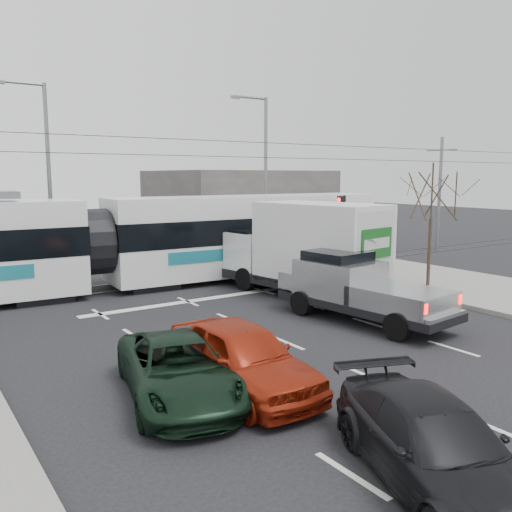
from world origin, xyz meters
TOP-DOWN VIEW (x-y plane):
  - ground at (0.00, 0.00)m, footprint 120.00×120.00m
  - sidewalk_right at (9.00, 0.00)m, footprint 6.00×60.00m
  - rails at (0.00, 10.00)m, footprint 60.00×1.60m
  - building_right at (12.00, 24.00)m, footprint 12.00×10.00m
  - bare_tree at (7.60, 2.50)m, footprint 2.40×2.40m
  - traffic_signal at (6.47, 6.50)m, footprint 0.44×0.44m
  - street_lamp_near at (7.31, 14.00)m, footprint 2.38×0.25m
  - street_lamp_far at (-4.19, 16.00)m, footprint 2.38×0.25m
  - catenary at (0.00, 10.00)m, footprint 60.00×0.20m
  - tram at (-4.03, 9.45)m, footprint 27.29×4.17m
  - silver_pickup at (1.67, 0.71)m, footprint 2.69×6.16m
  - box_truck at (2.63, 4.26)m, footprint 3.56×7.53m
  - navy_pickup at (3.80, 5.81)m, footprint 1.80×4.52m
  - green_car at (-5.89, -1.79)m, footprint 3.15×4.94m
  - red_car at (-4.59, -2.19)m, footprint 1.81×4.47m
  - dark_car at (-4.17, -6.89)m, footprint 3.28×4.80m

SIDE VIEW (x-z plane):
  - ground at x=0.00m, z-range 0.00..0.00m
  - rails at x=0.00m, z-range 0.00..0.03m
  - sidewalk_right at x=9.00m, z-range 0.00..0.15m
  - green_car at x=-5.89m, z-range 0.00..1.27m
  - dark_car at x=-4.17m, z-range 0.00..1.29m
  - red_car at x=-4.59m, z-range 0.00..1.52m
  - navy_pickup at x=3.80m, z-range -0.01..1.89m
  - silver_pickup at x=1.67m, z-range -0.01..2.16m
  - box_truck at x=2.63m, z-range -0.02..3.60m
  - tram at x=-4.03m, z-range -0.80..4.74m
  - building_right at x=12.00m, z-range 0.00..5.00m
  - traffic_signal at x=6.47m, z-range 0.94..4.54m
  - bare_tree at x=7.60m, z-range 1.29..6.29m
  - catenary at x=0.00m, z-range 0.38..7.38m
  - street_lamp_near at x=7.31m, z-range 0.61..9.61m
  - street_lamp_far at x=-4.19m, z-range 0.61..9.61m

